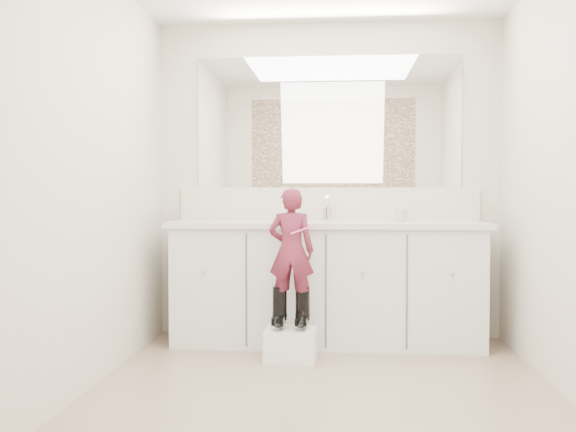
{
  "coord_description": "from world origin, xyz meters",
  "views": [
    {
      "loc": [
        0.1,
        -3.43,
        1.09
      ],
      "look_at": [
        -0.25,
        0.77,
        0.95
      ],
      "focal_mm": 40.0,
      "sensor_mm": 36.0,
      "label": 1
    }
  ],
  "objects": [
    {
      "name": "faucet",
      "position": [
        0.0,
        1.38,
        0.94
      ],
      "size": [
        0.08,
        0.08,
        0.1
      ],
      "primitive_type": "cylinder",
      "color": "silver",
      "rests_on": "countertop"
    },
    {
      "name": "wall_right",
      "position": [
        1.3,
        0.0,
        1.2
      ],
      "size": [
        0.0,
        3.0,
        3.0
      ],
      "primitive_type": "plane",
      "rotation": [
        1.57,
        0.0,
        -1.57
      ],
      "color": "beige",
      "rests_on": "floor"
    },
    {
      "name": "toddler",
      "position": [
        -0.22,
        0.74,
        0.72
      ],
      "size": [
        0.31,
        0.21,
        0.82
      ],
      "primitive_type": "imported",
      "rotation": [
        0.0,
        0.0,
        3.09
      ],
      "color": "#9F3056",
      "rests_on": "step_stool"
    },
    {
      "name": "countertop",
      "position": [
        0.0,
        1.21,
        0.87
      ],
      "size": [
        2.28,
        0.58,
        0.04
      ],
      "primitive_type": "cube",
      "color": "beige",
      "rests_on": "vanity_cabinet"
    },
    {
      "name": "cup",
      "position": [
        0.54,
        1.28,
        0.94
      ],
      "size": [
        0.12,
        0.12,
        0.1
      ],
      "primitive_type": "imported",
      "rotation": [
        0.0,
        0.0,
        0.13
      ],
      "color": "beige",
      "rests_on": "countertop"
    },
    {
      "name": "dot_panel",
      "position": [
        0.0,
        -1.49,
        1.65
      ],
      "size": [
        2.0,
        0.01,
        1.2
      ],
      "primitive_type": "cube",
      "color": "#472819",
      "rests_on": "wall_front"
    },
    {
      "name": "boot_right",
      "position": [
        -0.15,
        0.74,
        0.35
      ],
      "size": [
        0.11,
        0.19,
        0.27
      ],
      "primitive_type": null,
      "rotation": [
        0.0,
        0.0,
        -0.05
      ],
      "color": "black",
      "rests_on": "step_stool"
    },
    {
      "name": "wall_front",
      "position": [
        0.0,
        -1.5,
        1.2
      ],
      "size": [
        2.6,
        0.0,
        2.6
      ],
      "primitive_type": "plane",
      "rotation": [
        -1.57,
        0.0,
        0.0
      ],
      "color": "beige",
      "rests_on": "floor"
    },
    {
      "name": "floor",
      "position": [
        0.0,
        0.0,
        0.0
      ],
      "size": [
        3.0,
        3.0,
        0.0
      ],
      "primitive_type": "plane",
      "color": "#7F6853",
      "rests_on": "ground"
    },
    {
      "name": "vanity_cabinet",
      "position": [
        0.0,
        1.23,
        0.42
      ],
      "size": [
        2.2,
        0.55,
        0.85
      ],
      "primitive_type": "cube",
      "color": "silver",
      "rests_on": "floor"
    },
    {
      "name": "toothbrush",
      "position": [
        -0.15,
        0.66,
        0.86
      ],
      "size": [
        0.14,
        0.02,
        0.06
      ],
      "primitive_type": "cylinder",
      "rotation": [
        0.0,
        1.22,
        -0.05
      ],
      "color": "pink",
      "rests_on": "toddler"
    },
    {
      "name": "wall_back",
      "position": [
        0.0,
        1.5,
        1.2
      ],
      "size": [
        2.6,
        0.0,
        2.6
      ],
      "primitive_type": "plane",
      "rotation": [
        1.57,
        0.0,
        0.0
      ],
      "color": "beige",
      "rests_on": "floor"
    },
    {
      "name": "wall_left",
      "position": [
        -1.3,
        0.0,
        1.2
      ],
      "size": [
        0.0,
        3.0,
        3.0
      ],
      "primitive_type": "plane",
      "rotation": [
        1.57,
        0.0,
        1.57
      ],
      "color": "beige",
      "rests_on": "floor"
    },
    {
      "name": "boot_left",
      "position": [
        -0.3,
        0.74,
        0.35
      ],
      "size": [
        0.11,
        0.19,
        0.27
      ],
      "primitive_type": null,
      "rotation": [
        0.0,
        0.0,
        -0.05
      ],
      "color": "black",
      "rests_on": "step_stool"
    },
    {
      "name": "backsplash",
      "position": [
        0.0,
        1.49,
        1.02
      ],
      "size": [
        2.28,
        0.03,
        0.25
      ],
      "primitive_type": "cube",
      "color": "beige",
      "rests_on": "countertop"
    },
    {
      "name": "soap_bottle",
      "position": [
        -0.25,
        1.29,
        1.0
      ],
      "size": [
        0.12,
        0.12,
        0.21
      ],
      "primitive_type": "imported",
      "rotation": [
        0.0,
        0.0,
        0.26
      ],
      "color": "beige",
      "rests_on": "countertop"
    },
    {
      "name": "mirror",
      "position": [
        0.0,
        1.49,
        1.64
      ],
      "size": [
        2.0,
        0.02,
        1.0
      ],
      "primitive_type": "cube",
      "color": "white",
      "rests_on": "wall_back"
    },
    {
      "name": "step_stool",
      "position": [
        -0.22,
        0.72,
        0.1
      ],
      "size": [
        0.34,
        0.29,
        0.21
      ],
      "primitive_type": "cube",
      "rotation": [
        0.0,
        0.0,
        -0.05
      ],
      "color": "white",
      "rests_on": "floor"
    }
  ]
}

